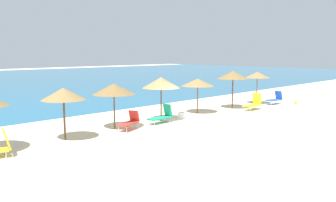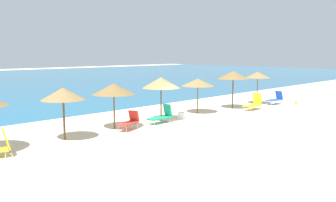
% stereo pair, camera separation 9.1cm
% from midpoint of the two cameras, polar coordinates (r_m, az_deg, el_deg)
% --- Properties ---
extents(ground_plane, '(160.00, 160.00, 0.00)m').
position_cam_midpoint_polar(ground_plane, '(20.37, 3.30, -3.88)').
color(ground_plane, beige).
extents(beach_umbrella_1, '(2.05, 2.05, 2.48)m').
position_cam_midpoint_polar(beach_umbrella_1, '(17.28, -16.50, 1.08)').
color(beach_umbrella_1, brown).
rests_on(beach_umbrella_1, ground_plane).
extents(beach_umbrella_2, '(2.30, 2.30, 2.46)m').
position_cam_midpoint_polar(beach_umbrella_2, '(19.34, -8.76, 1.90)').
color(beach_umbrella_2, brown).
rests_on(beach_umbrella_2, ground_plane).
extents(beach_umbrella_3, '(2.25, 2.25, 2.64)m').
position_cam_midpoint_polar(beach_umbrella_3, '(21.37, -1.24, 2.94)').
color(beach_umbrella_3, brown).
rests_on(beach_umbrella_3, ground_plane).
extents(beach_umbrella_4, '(2.24, 2.24, 2.36)m').
position_cam_midpoint_polar(beach_umbrella_4, '(24.16, 4.65, 2.97)').
color(beach_umbrella_4, brown).
rests_on(beach_umbrella_4, ground_plane).
extents(beach_umbrella_5, '(2.34, 2.34, 2.77)m').
position_cam_midpoint_polar(beach_umbrella_5, '(26.56, 10.22, 4.10)').
color(beach_umbrella_5, brown).
rests_on(beach_umbrella_5, ground_plane).
extents(beach_umbrella_6, '(2.00, 2.00, 2.59)m').
position_cam_midpoint_polar(beach_umbrella_6, '(29.31, 13.98, 4.06)').
color(beach_umbrella_6, brown).
rests_on(beach_umbrella_6, ground_plane).
extents(lounge_chair_0, '(1.61, 0.62, 1.08)m').
position_cam_midpoint_polar(lounge_chair_0, '(20.93, -1.12, -2.37)').
color(lounge_chair_0, '#199972').
rests_on(lounge_chair_0, ground_plane).
extents(lounge_chair_1, '(1.59, 0.70, 1.18)m').
position_cam_midpoint_polar(lounge_chair_1, '(26.47, 13.37, -0.36)').
color(lounge_chair_1, yellow).
rests_on(lounge_chair_1, ground_plane).
extents(lounge_chair_2, '(1.54, 1.03, 0.98)m').
position_cam_midpoint_polar(lounge_chair_2, '(19.21, -6.24, -3.26)').
color(lounge_chair_2, red).
rests_on(lounge_chair_2, ground_plane).
extents(lounge_chair_3, '(1.53, 0.88, 1.06)m').
position_cam_midpoint_polar(lounge_chair_3, '(29.74, 16.61, 0.38)').
color(lounge_chair_3, blue).
rests_on(lounge_chair_3, ground_plane).
extents(beach_ball, '(0.28, 0.28, 0.28)m').
position_cam_midpoint_polar(beach_ball, '(30.39, 19.61, -0.21)').
color(beach_ball, yellow).
rests_on(beach_ball, ground_plane).
extents(cooler_box, '(0.70, 0.60, 0.39)m').
position_cam_midpoint_polar(cooler_box, '(22.40, 2.15, -2.31)').
color(cooler_box, white).
rests_on(cooler_box, ground_plane).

